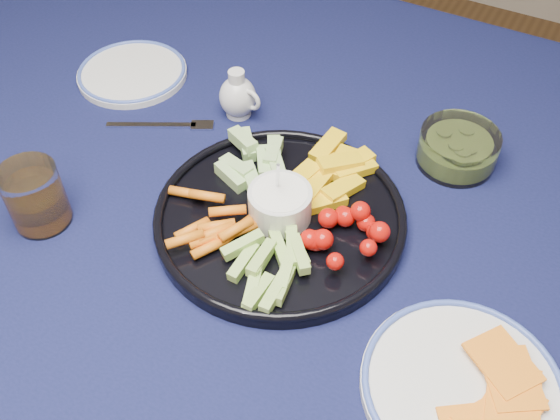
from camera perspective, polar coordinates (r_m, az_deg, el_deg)
The scene contains 8 objects.
dining_table at distance 0.95m, azimuth 3.05°, elevation -1.06°, with size 1.67×1.07×0.75m.
crudite_platter at distance 0.82m, azimuth -0.10°, elevation -0.20°, with size 0.33×0.33×0.11m.
creamer_pitcher at distance 0.98m, azimuth -3.85°, elevation 10.32°, with size 0.07×0.06×0.08m.
pickle_bowl at distance 0.94m, azimuth 15.91°, elevation 5.34°, with size 0.11×0.11×0.05m.
cheese_plate at distance 0.72m, azimuth 16.42°, elevation -15.14°, with size 0.22×0.22×0.03m.
juice_tumbler at distance 0.87m, azimuth -21.38°, elevation 0.90°, with size 0.08×0.08×0.09m.
fork_left at distance 0.99m, azimuth -10.08°, elevation 7.61°, with size 0.15×0.09×0.00m.
side_plate_extra at distance 1.11m, azimuth -13.36°, elevation 12.14°, with size 0.18×0.18×0.02m.
Camera 1 is at (0.26, -0.58, 1.37)m, focal length 40.00 mm.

